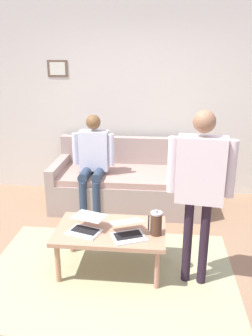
{
  "coord_description": "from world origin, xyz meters",
  "views": [
    {
      "loc": [
        -0.32,
        2.81,
        2.03
      ],
      "look_at": [
        0.05,
        -0.83,
        0.8
      ],
      "focal_mm": 36.93,
      "sensor_mm": 36.0,
      "label": 1
    }
  ],
  "objects": [
    {
      "name": "person_seated",
      "position": [
        0.53,
        -1.39,
        0.73
      ],
      "size": [
        0.55,
        0.51,
        1.28
      ],
      "color": "#2B3B51",
      "rests_on": "ground_plane"
    },
    {
      "name": "ground_plane",
      "position": [
        0.0,
        0.0,
        0.0
      ],
      "size": [
        7.68,
        7.68,
        0.0
      ],
      "primitive_type": "plane",
      "color": "#927054"
    },
    {
      "name": "couch",
      "position": [
        0.12,
        -1.62,
        0.3
      ],
      "size": [
        1.97,
        0.94,
        0.88
      ],
      "color": "gray",
      "rests_on": "ground_plane"
    },
    {
      "name": "person_standing",
      "position": [
        -0.67,
        0.03,
        1.02
      ],
      "size": [
        0.57,
        0.24,
        1.6
      ],
      "color": "#291C29",
      "rests_on": "ground_plane"
    },
    {
      "name": "laptop_center",
      "position": [
        -0.06,
        0.02,
        0.48
      ],
      "size": [
        0.39,
        0.4,
        0.15
      ],
      "color": "silver",
      "rests_on": "coffee_table"
    },
    {
      "name": "coffee_table",
      "position": [
        0.12,
        -0.09,
        0.39
      ],
      "size": [
        1.04,
        0.64,
        0.43
      ],
      "color": "tan",
      "rests_on": "ground_plane"
    },
    {
      "name": "french_press",
      "position": [
        -0.31,
        -0.03,
        0.55
      ],
      "size": [
        0.13,
        0.11,
        0.25
      ],
      "color": "#4C3323",
      "rests_on": "coffee_table"
    },
    {
      "name": "laptop_left",
      "position": [
        0.34,
        -0.04,
        0.48
      ],
      "size": [
        0.38,
        0.39,
        0.12
      ],
      "color": "silver",
      "rests_on": "coffee_table"
    },
    {
      "name": "area_rug",
      "position": [
        0.12,
        0.01,
        0.0
      ],
      "size": [
        2.38,
        1.68,
        0.01
      ],
      "primitive_type": "cube",
      "color": "tan",
      "rests_on": "ground_plane"
    },
    {
      "name": "back_wall",
      "position": [
        0.0,
        -2.2,
        1.35
      ],
      "size": [
        7.04,
        0.11,
        2.7
      ],
      "color": "silver",
      "rests_on": "ground_plane"
    }
  ]
}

